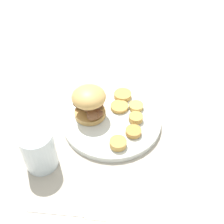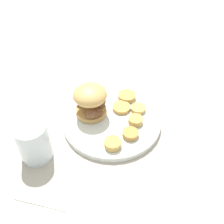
{
  "view_description": "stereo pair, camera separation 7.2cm",
  "coord_description": "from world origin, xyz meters",
  "px_view_note": "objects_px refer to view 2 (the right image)",
  "views": [
    {
      "loc": [
        -0.28,
        -0.44,
        0.54
      ],
      "look_at": [
        0.0,
        0.0,
        0.04
      ],
      "focal_mm": 42.0,
      "sensor_mm": 36.0,
      "label": 1
    },
    {
      "loc": [
        -0.21,
        -0.47,
        0.54
      ],
      "look_at": [
        0.0,
        0.0,
        0.04
      ],
      "focal_mm": 42.0,
      "sensor_mm": 36.0,
      "label": 2
    }
  ],
  "objects_px": {
    "dinner_plate": "(112,120)",
    "fork": "(53,205)",
    "sandwich": "(90,100)",
    "drinking_glass": "(34,142)"
  },
  "relations": [
    {
      "from": "dinner_plate",
      "to": "drinking_glass",
      "type": "bearing_deg",
      "value": -173.29
    },
    {
      "from": "sandwich",
      "to": "drinking_glass",
      "type": "xyz_separation_m",
      "value": [
        -0.17,
        -0.07,
        -0.01
      ]
    },
    {
      "from": "dinner_plate",
      "to": "fork",
      "type": "xyz_separation_m",
      "value": [
        -0.22,
        -0.17,
        -0.01
      ]
    },
    {
      "from": "fork",
      "to": "drinking_glass",
      "type": "distance_m",
      "value": 0.16
    },
    {
      "from": "dinner_plate",
      "to": "fork",
      "type": "bearing_deg",
      "value": -141.8
    },
    {
      "from": "dinner_plate",
      "to": "fork",
      "type": "distance_m",
      "value": 0.28
    },
    {
      "from": "fork",
      "to": "drinking_glass",
      "type": "xyz_separation_m",
      "value": [
        0.0,
        0.15,
        0.05
      ]
    },
    {
      "from": "sandwich",
      "to": "fork",
      "type": "xyz_separation_m",
      "value": [
        -0.18,
        -0.22,
        -0.06
      ]
    },
    {
      "from": "dinner_plate",
      "to": "sandwich",
      "type": "height_order",
      "value": "sandwich"
    },
    {
      "from": "sandwich",
      "to": "dinner_plate",
      "type": "bearing_deg",
      "value": -44.94
    }
  ]
}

